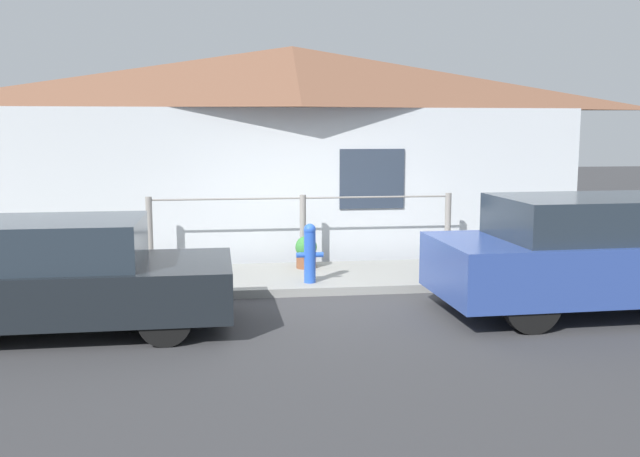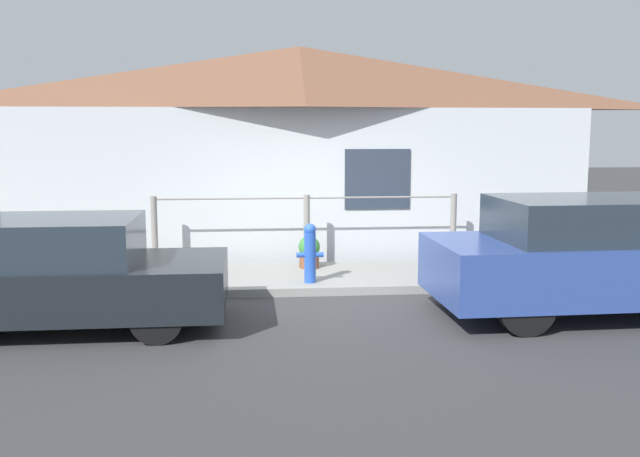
% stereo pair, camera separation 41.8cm
% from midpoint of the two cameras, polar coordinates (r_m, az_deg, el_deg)
% --- Properties ---
extents(ground_plane, '(60.00, 60.00, 0.00)m').
position_cam_midpoint_polar(ground_plane, '(9.81, 0.94, -5.47)').
color(ground_plane, '#38383A').
extents(sidewalk, '(24.00, 1.91, 0.12)m').
position_cam_midpoint_polar(sidewalk, '(10.72, 0.38, -3.97)').
color(sidewalk, gray).
rests_on(sidewalk, ground_plane).
extents(house, '(10.20, 2.23, 3.72)m').
position_cam_midpoint_polar(house, '(12.79, -0.64, 11.06)').
color(house, silver).
rests_on(house, ground_plane).
extents(fence, '(4.90, 0.10, 1.12)m').
position_cam_midpoint_polar(fence, '(11.39, -0.02, 0.20)').
color(fence, gray).
rests_on(fence, sidewalk).
extents(car_left, '(3.82, 1.72, 1.28)m').
position_cam_midpoint_polar(car_left, '(8.64, -19.15, -3.45)').
color(car_left, black).
rests_on(car_left, ground_plane).
extents(car_right, '(4.28, 1.87, 1.45)m').
position_cam_midpoint_polar(car_right, '(9.48, 22.77, -2.06)').
color(car_right, '#2D4793').
rests_on(car_right, ground_plane).
extents(fire_hydrant, '(0.39, 0.17, 0.84)m').
position_cam_midpoint_polar(fire_hydrant, '(10.05, 0.39, -1.88)').
color(fire_hydrant, blue).
rests_on(fire_hydrant, sidewalk).
extents(potted_plant_near_hydrant, '(0.34, 0.34, 0.50)m').
position_cam_midpoint_polar(potted_plant_near_hydrant, '(11.13, 0.21, -1.87)').
color(potted_plant_near_hydrant, brown).
rests_on(potted_plant_near_hydrant, sidewalk).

